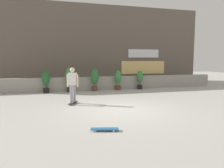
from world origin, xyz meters
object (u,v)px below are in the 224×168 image
potted_plant_1 (70,78)px  skateboard_near_camera (105,129)px  potted_plant_0 (46,80)px  potted_plant_4 (140,79)px  potted_plant_2 (95,78)px  potted_plant_3 (118,79)px  skater_by_wall_left (73,84)px

potted_plant_1 → skateboard_near_camera: 8.01m
potted_plant_0 → skateboard_near_camera: 8.20m
potted_plant_0 → potted_plant_4: bearing=0.0°
potted_plant_2 → potted_plant_3: 1.61m
potted_plant_1 → potted_plant_2: (1.62, -0.00, -0.08)m
potted_plant_1 → potted_plant_3: (3.22, -0.00, -0.17)m
potted_plant_4 → potted_plant_2: bearing=-180.0°
potted_plant_0 → potted_plant_1: 1.47m
potted_plant_2 → skater_by_wall_left: (-1.78, -3.90, 0.10)m
potted_plant_0 → potted_plant_4: (6.30, 0.00, -0.05)m
potted_plant_3 → potted_plant_4: size_ratio=1.02×
skater_by_wall_left → skateboard_near_camera: skater_by_wall_left is taller
potted_plant_2 → potted_plant_3: size_ratio=1.09×
potted_plant_1 → potted_plant_2: size_ratio=1.08×
potted_plant_0 → potted_plant_3: size_ratio=1.02×
potted_plant_2 → potted_plant_4: potted_plant_2 is taller
potted_plant_1 → skateboard_near_camera: potted_plant_1 is taller
potted_plant_4 → skater_by_wall_left: size_ratio=0.78×
potted_plant_4 → skater_by_wall_left: 6.34m
potted_plant_0 → potted_plant_3: potted_plant_0 is taller
potted_plant_2 → potted_plant_4: bearing=0.0°
potted_plant_3 → potted_plant_4: potted_plant_3 is taller
potted_plant_0 → skater_by_wall_left: skater_by_wall_left is taller
potted_plant_4 → potted_plant_0: bearing=-180.0°
skater_by_wall_left → skateboard_near_camera: (0.53, -4.06, -0.88)m
potted_plant_1 → potted_plant_0: bearing=-180.0°
skateboard_near_camera → potted_plant_1: bearing=92.7°
potted_plant_2 → skater_by_wall_left: 4.29m
potted_plant_4 → skateboard_near_camera: size_ratio=1.59×
potted_plant_3 → skateboard_near_camera: 8.48m
potted_plant_2 → skater_by_wall_left: size_ratio=0.86×
potted_plant_2 → potted_plant_4: (3.22, 0.00, -0.11)m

